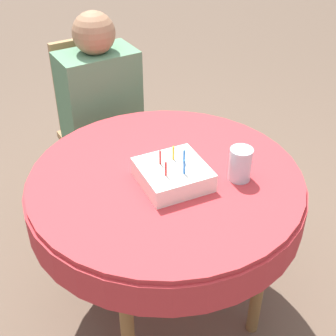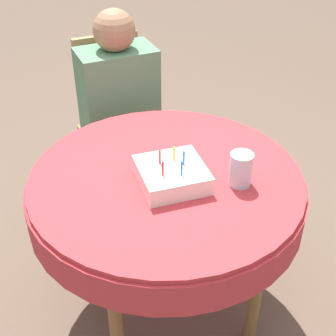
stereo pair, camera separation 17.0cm
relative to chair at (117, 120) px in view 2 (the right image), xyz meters
name	(u,v)px [view 2 (the right image)]	position (x,y,z in m)	size (l,w,h in m)	color
ground_plane	(166,303)	(0.00, -0.85, -0.50)	(12.00, 12.00, 0.00)	brown
dining_table	(166,194)	(0.00, -0.85, 0.13)	(1.04, 1.04, 0.72)	#BC3338
chair	(117,120)	(0.00, 0.00, 0.00)	(0.42, 0.42, 0.94)	#A37A4C
person	(120,98)	(0.01, -0.09, 0.17)	(0.40, 0.35, 1.12)	#9E7051
birthday_cake	(172,175)	(0.01, -0.90, 0.26)	(0.23, 0.23, 0.13)	white
drinking_glass	(241,169)	(0.24, -0.98, 0.28)	(0.08, 0.08, 0.13)	silver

